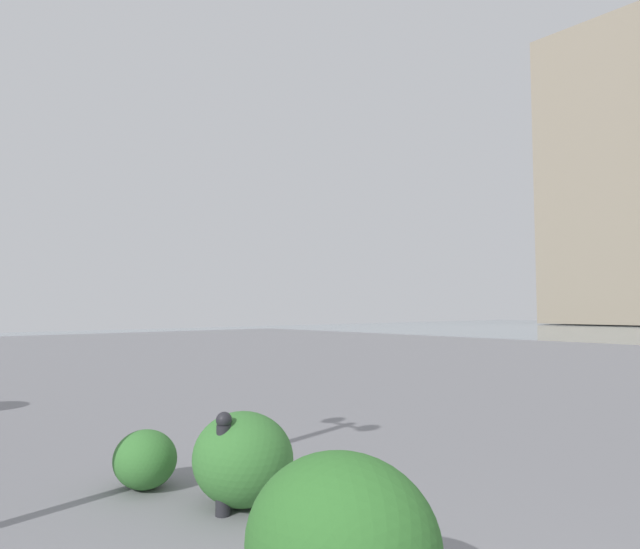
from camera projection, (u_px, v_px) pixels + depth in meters
building_annex at (619, 178)px, 60.89m from camera, size 14.37×12.16×33.31m
bollard_mid at (223, 461)px, 4.27m from camera, size 0.13×0.13×0.82m
shrub_low at (145, 459)px, 4.90m from camera, size 0.62×0.56×0.53m
shrub_round at (243, 458)px, 4.49m from camera, size 0.91×0.82×0.77m
shrub_wide at (342, 543)px, 2.72m from camera, size 1.06×0.95×0.90m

